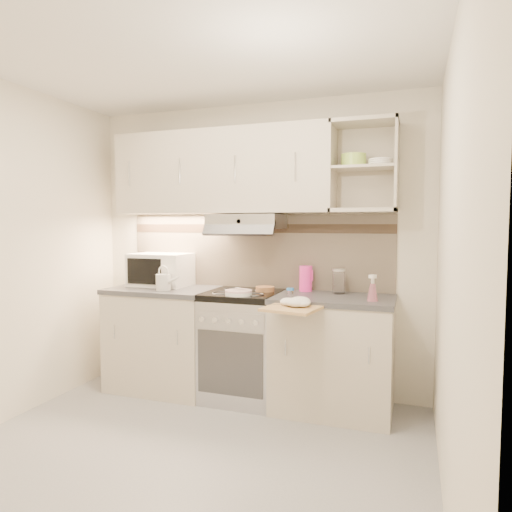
% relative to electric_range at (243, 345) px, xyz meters
% --- Properties ---
extents(ground, '(3.00, 3.00, 0.00)m').
position_rel_electric_range_xyz_m(ground, '(0.00, -1.10, -0.45)').
color(ground, '#949497').
rests_on(ground, ground).
extents(room_shell, '(3.04, 2.84, 2.52)m').
position_rel_electric_range_xyz_m(room_shell, '(0.00, -0.73, 1.18)').
color(room_shell, silver).
rests_on(room_shell, ground).
extents(base_cabinet_left, '(0.90, 0.60, 0.86)m').
position_rel_electric_range_xyz_m(base_cabinet_left, '(-0.75, 0.00, -0.02)').
color(base_cabinet_left, beige).
rests_on(base_cabinet_left, ground).
extents(worktop_left, '(0.92, 0.62, 0.04)m').
position_rel_electric_range_xyz_m(worktop_left, '(-0.75, 0.00, 0.43)').
color(worktop_left, '#47474C').
rests_on(worktop_left, base_cabinet_left).
extents(base_cabinet_right, '(0.90, 0.60, 0.86)m').
position_rel_electric_range_xyz_m(base_cabinet_right, '(0.75, 0.00, -0.02)').
color(base_cabinet_right, beige).
rests_on(base_cabinet_right, ground).
extents(worktop_right, '(0.92, 0.62, 0.04)m').
position_rel_electric_range_xyz_m(worktop_right, '(0.75, 0.00, 0.43)').
color(worktop_right, '#47474C').
rests_on(worktop_right, base_cabinet_right).
extents(electric_range, '(0.60, 0.60, 0.90)m').
position_rel_electric_range_xyz_m(electric_range, '(0.00, 0.00, 0.00)').
color(electric_range, '#B7B7BC').
rests_on(electric_range, ground).
extents(microwave, '(0.52, 0.39, 0.29)m').
position_rel_electric_range_xyz_m(microwave, '(-0.84, 0.12, 0.60)').
color(microwave, white).
rests_on(microwave, worktop_left).
extents(watering_can, '(0.25, 0.13, 0.21)m').
position_rel_electric_range_xyz_m(watering_can, '(-0.66, -0.14, 0.52)').
color(watering_can, silver).
rests_on(watering_can, worktop_left).
extents(plate_stack, '(0.21, 0.21, 0.05)m').
position_rel_electric_range_xyz_m(plate_stack, '(0.03, -0.18, 0.47)').
color(plate_stack, white).
rests_on(plate_stack, electric_range).
extents(bread_loaf, '(0.16, 0.16, 0.04)m').
position_rel_electric_range_xyz_m(bread_loaf, '(0.16, 0.09, 0.47)').
color(bread_loaf, '#A77B3B').
rests_on(bread_loaf, electric_range).
extents(pink_pitcher, '(0.11, 0.11, 0.21)m').
position_rel_electric_range_xyz_m(pink_pitcher, '(0.48, 0.20, 0.56)').
color(pink_pitcher, '#FF30A3').
rests_on(pink_pitcher, worktop_right).
extents(glass_jar, '(0.11, 0.11, 0.20)m').
position_rel_electric_range_xyz_m(glass_jar, '(0.76, 0.16, 0.55)').
color(glass_jar, white).
rests_on(glass_jar, worktop_right).
extents(spice_jar, '(0.06, 0.06, 0.08)m').
position_rel_electric_range_xyz_m(spice_jar, '(0.46, -0.22, 0.49)').
color(spice_jar, silver).
rests_on(spice_jar, worktop_right).
extents(spray_bottle, '(0.08, 0.08, 0.21)m').
position_rel_electric_range_xyz_m(spray_bottle, '(1.05, -0.11, 0.53)').
color(spray_bottle, pink).
rests_on(spray_bottle, worktop_right).
extents(cutting_board, '(0.41, 0.38, 0.02)m').
position_rel_electric_range_xyz_m(cutting_board, '(0.53, -0.45, 0.42)').
color(cutting_board, tan).
rests_on(cutting_board, base_cabinet_right).
extents(dish_towel, '(0.28, 0.24, 0.07)m').
position_rel_electric_range_xyz_m(dish_towel, '(0.52, -0.41, 0.46)').
color(dish_towel, silver).
rests_on(dish_towel, cutting_board).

